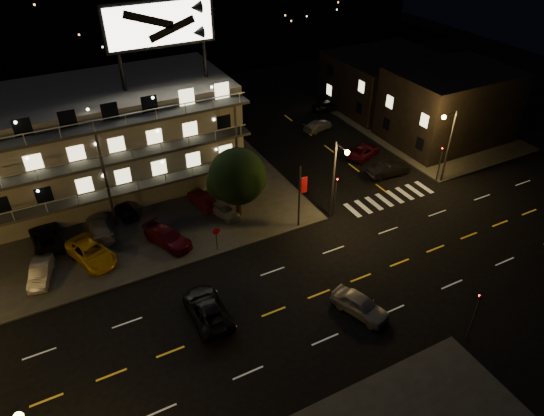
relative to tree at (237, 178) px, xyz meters
name	(u,v)px	position (x,y,z in m)	size (l,w,h in m)	color
ground	(297,303)	(-0.79, -12.51, -4.23)	(140.00, 140.00, 0.00)	black
curb_nw	(65,216)	(-14.79, 7.49, -4.16)	(44.00, 24.00, 0.15)	#31312F
curb_ne	(420,125)	(29.21, 7.49, -4.16)	(16.00, 24.00, 0.15)	#31312F
motel	(89,141)	(-10.73, 11.38, 1.11)	(28.00, 13.80, 18.10)	gray
side_bldg_front	(449,106)	(29.20, 3.49, 0.02)	(14.06, 10.00, 8.50)	black
side_bldg_back	(384,80)	(29.20, 15.49, -0.73)	(14.06, 12.00, 7.00)	black
streetlight_nc	(336,174)	(7.71, -4.57, 0.73)	(0.44, 1.92, 8.00)	#2D2D30
streetlight_ne	(448,140)	(21.35, -4.21, 0.73)	(1.92, 0.44, 8.00)	#2D2D30
signal_nw	(336,192)	(8.21, -4.01, -1.66)	(0.20, 0.27, 4.60)	#2D2D30
signal_sw	(476,312)	(8.21, -21.00, -1.66)	(0.20, 0.27, 4.60)	#2D2D30
signal_ne	(440,160)	(21.21, -4.01, -1.66)	(0.27, 0.20, 4.60)	#2D2D30
banner_north	(300,195)	(4.30, -4.11, -0.80)	(0.83, 0.16, 6.40)	#2D2D30
stop_sign	(216,235)	(-3.79, -3.94, -2.52)	(0.91, 0.11, 2.61)	#2D2D30
tree	(237,178)	(0.00, 0.00, 0.00)	(5.46, 5.26, 6.87)	black
lot_car_1	(41,272)	(-17.69, -0.83, -3.41)	(1.43, 4.09, 1.35)	#94959A
lot_car_2	(91,252)	(-13.66, -0.25, -3.33)	(2.48, 5.39, 1.50)	yellow
lot_car_3	(168,237)	(-7.29, -1.19, -3.37)	(1.99, 4.90, 1.42)	#510B17
lot_car_4	(223,210)	(-1.32, 0.54, -3.46)	(1.48, 3.67, 1.25)	#94959A
lot_car_6	(46,238)	(-16.73, 3.59, -3.34)	(2.45, 5.31, 1.48)	black
lot_car_7	(100,227)	(-12.28, 3.01, -3.36)	(2.03, 4.98, 1.45)	#94959A
lot_car_8	(124,209)	(-9.66, 4.99, -3.42)	(1.57, 3.91, 1.33)	black
lot_car_9	(203,200)	(-2.46, 2.99, -3.41)	(1.43, 4.10, 1.35)	#510B17
side_car_0	(388,169)	(17.42, -0.59, -3.47)	(1.62, 4.64, 1.53)	black
side_car_1	(364,151)	(17.76, 4.17, -3.58)	(2.15, 4.66, 1.30)	#510B17
side_car_2	(318,125)	(16.80, 12.64, -3.61)	(1.74, 4.28, 1.24)	#94959A
side_car_3	(328,105)	(21.24, 17.20, -3.49)	(1.74, 4.34, 1.48)	black
road_car_east	(360,305)	(2.87, -15.50, -3.46)	(1.82, 4.52, 1.54)	#94959A
road_car_west	(207,309)	(-7.32, -10.65, -3.47)	(2.54, 5.51, 1.53)	black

